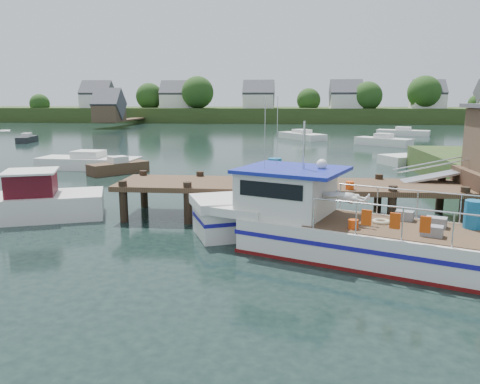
# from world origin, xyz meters

# --- Properties ---
(ground_plane) EXTENTS (160.00, 160.00, 0.00)m
(ground_plane) POSITION_xyz_m (0.00, 0.00, 0.00)
(ground_plane) COLOR black
(far_shore) EXTENTS (140.00, 42.55, 9.22)m
(far_shore) POSITION_xyz_m (0.01, 82.37, 2.10)
(far_shore) COLOR #2E431B
(far_shore) RESTS_ON ground
(dock) EXTENTS (16.60, 3.00, 4.78)m
(dock) POSITION_xyz_m (6.51, 0.01, 2.24)
(dock) COLOR #4A3423
(dock) RESTS_ON ground
(lobster_boat) EXTENTS (9.56, 5.86, 4.75)m
(lobster_boat) POSITION_xyz_m (1.81, -4.11, 0.86)
(lobster_boat) COLOR silver
(lobster_boat) RESTS_ON ground
(work_boat) EXTENTS (7.50, 4.41, 4.00)m
(work_boat) POSITION_xyz_m (-10.03, -1.43, 0.63)
(work_boat) COLOR silver
(work_boat) RESTS_ON ground
(moored_rowboat) EXTENTS (3.49, 3.64, 1.09)m
(moored_rowboat) POSITION_xyz_m (-9.94, 10.29, 0.41)
(moored_rowboat) COLOR #4A3423
(moored_rowboat) RESTS_ON ground
(moored_far) EXTENTS (6.86, 4.34, 1.10)m
(moored_far) POSITION_xyz_m (15.79, 44.76, 0.41)
(moored_far) COLOR silver
(moored_far) RESTS_ON ground
(moored_a) EXTENTS (6.89, 2.73, 1.24)m
(moored_a) POSITION_xyz_m (-12.59, 11.97, 0.46)
(moored_a) COLOR silver
(moored_a) RESTS_ON ground
(moored_b) EXTENTS (5.61, 4.99, 1.24)m
(moored_b) POSITION_xyz_m (10.46, 30.49, 0.46)
(moored_b) COLOR silver
(moored_b) RESTS_ON ground
(moored_c) EXTENTS (7.18, 5.11, 1.08)m
(moored_c) POSITION_xyz_m (10.90, 17.17, 0.40)
(moored_c) COLOR silver
(moored_c) RESTS_ON ground
(moored_d) EXTENTS (5.62, 6.90, 1.15)m
(moored_d) POSITION_xyz_m (2.47, 37.51, 0.43)
(moored_d) COLOR silver
(moored_d) RESTS_ON ground
(moored_e) EXTENTS (1.89, 3.80, 1.00)m
(moored_e) POSITION_xyz_m (-27.65, 30.57, 0.37)
(moored_e) COLOR black
(moored_e) RESTS_ON ground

